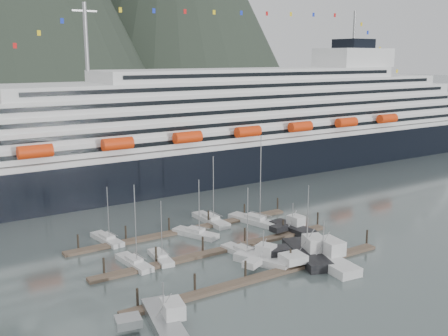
{
  "coord_description": "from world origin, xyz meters",
  "views": [
    {
      "loc": [
        -51.81,
        -70.84,
        33.91
      ],
      "look_at": [
        7.95,
        22.0,
        10.21
      ],
      "focal_mm": 42.0,
      "sensor_mm": 36.0,
      "label": 1
    }
  ],
  "objects_px": {
    "sailboat_a": "(161,258)",
    "trawler_e": "(292,228)",
    "sailboat_e": "(107,240)",
    "cruise_ship": "(227,133)",
    "trawler_d": "(306,253)",
    "trawler_a": "(163,320)",
    "trawler_b": "(263,259)",
    "sailboat_f": "(195,234)",
    "sailboat_b": "(134,263)",
    "sailboat_g": "(211,220)",
    "sailboat_d": "(255,221)",
    "trawler_c": "(322,257)",
    "sailboat_h": "(305,250)",
    "sailboat_c": "(244,253)"
  },
  "relations": [
    {
      "from": "sailboat_a",
      "to": "trawler_d",
      "type": "height_order",
      "value": "sailboat_a"
    },
    {
      "from": "cruise_ship",
      "to": "sailboat_c",
      "type": "distance_m",
      "value": 65.37
    },
    {
      "from": "sailboat_d",
      "to": "sailboat_g",
      "type": "relative_size",
      "value": 1.29
    },
    {
      "from": "sailboat_a",
      "to": "trawler_d",
      "type": "bearing_deg",
      "value": -114.57
    },
    {
      "from": "sailboat_g",
      "to": "sailboat_d",
      "type": "bearing_deg",
      "value": -126.85
    },
    {
      "from": "sailboat_c",
      "to": "cruise_ship",
      "type": "bearing_deg",
      "value": -39.1
    },
    {
      "from": "sailboat_f",
      "to": "sailboat_g",
      "type": "distance_m",
      "value": 8.95
    },
    {
      "from": "cruise_ship",
      "to": "trawler_a",
      "type": "xyz_separation_m",
      "value": [
        -55.2,
        -69.91,
        -11.18
      ]
    },
    {
      "from": "sailboat_e",
      "to": "trawler_b",
      "type": "distance_m",
      "value": 30.2
    },
    {
      "from": "sailboat_d",
      "to": "trawler_c",
      "type": "height_order",
      "value": "sailboat_d"
    },
    {
      "from": "sailboat_e",
      "to": "sailboat_g",
      "type": "bearing_deg",
      "value": -99.19
    },
    {
      "from": "sailboat_a",
      "to": "sailboat_h",
      "type": "xyz_separation_m",
      "value": [
        22.99,
        -10.46,
        0.02
      ]
    },
    {
      "from": "sailboat_b",
      "to": "trawler_e",
      "type": "relative_size",
      "value": 1.41
    },
    {
      "from": "sailboat_d",
      "to": "sailboat_e",
      "type": "distance_m",
      "value": 30.29
    },
    {
      "from": "cruise_ship",
      "to": "trawler_d",
      "type": "distance_m",
      "value": 68.07
    },
    {
      "from": "sailboat_f",
      "to": "trawler_a",
      "type": "xyz_separation_m",
      "value": [
        -20.48,
        -27.47,
        0.44
      ]
    },
    {
      "from": "sailboat_d",
      "to": "sailboat_e",
      "type": "xyz_separation_m",
      "value": [
        -29.67,
        6.1,
        -0.08
      ]
    },
    {
      "from": "cruise_ship",
      "to": "sailboat_b",
      "type": "height_order",
      "value": "cruise_ship"
    },
    {
      "from": "sailboat_e",
      "to": "trawler_b",
      "type": "xyz_separation_m",
      "value": [
        17.97,
        -24.27,
        0.44
      ]
    },
    {
      "from": "trawler_c",
      "to": "trawler_d",
      "type": "bearing_deg",
      "value": 27.2
    },
    {
      "from": "cruise_ship",
      "to": "sailboat_h",
      "type": "bearing_deg",
      "value": -110.63
    },
    {
      "from": "trawler_b",
      "to": "trawler_c",
      "type": "xyz_separation_m",
      "value": [
        8.67,
        -4.82,
        0.15
      ]
    },
    {
      "from": "sailboat_h",
      "to": "trawler_a",
      "type": "relative_size",
      "value": 1.02
    },
    {
      "from": "sailboat_b",
      "to": "trawler_a",
      "type": "height_order",
      "value": "sailboat_b"
    },
    {
      "from": "trawler_e",
      "to": "sailboat_a",
      "type": "bearing_deg",
      "value": 83.12
    },
    {
      "from": "cruise_ship",
      "to": "sailboat_d",
      "type": "height_order",
      "value": "cruise_ship"
    },
    {
      "from": "sailboat_a",
      "to": "trawler_e",
      "type": "bearing_deg",
      "value": -84.81
    },
    {
      "from": "sailboat_e",
      "to": "trawler_e",
      "type": "relative_size",
      "value": 1.09
    },
    {
      "from": "sailboat_e",
      "to": "trawler_a",
      "type": "height_order",
      "value": "sailboat_e"
    },
    {
      "from": "cruise_ship",
      "to": "trawler_b",
      "type": "height_order",
      "value": "cruise_ship"
    },
    {
      "from": "sailboat_a",
      "to": "trawler_e",
      "type": "height_order",
      "value": "sailboat_a"
    },
    {
      "from": "cruise_ship",
      "to": "sailboat_b",
      "type": "distance_m",
      "value": 71.5
    },
    {
      "from": "sailboat_g",
      "to": "trawler_e",
      "type": "relative_size",
      "value": 1.45
    },
    {
      "from": "sailboat_b",
      "to": "trawler_a",
      "type": "distance_m",
      "value": 21.07
    },
    {
      "from": "cruise_ship",
      "to": "trawler_e",
      "type": "relative_size",
      "value": 20.74
    },
    {
      "from": "sailboat_e",
      "to": "trawler_d",
      "type": "bearing_deg",
      "value": -143.6
    },
    {
      "from": "sailboat_g",
      "to": "trawler_d",
      "type": "relative_size",
      "value": 1.05
    },
    {
      "from": "sailboat_e",
      "to": "sailboat_f",
      "type": "bearing_deg",
      "value": -119.88
    },
    {
      "from": "sailboat_b",
      "to": "sailboat_d",
      "type": "relative_size",
      "value": 0.75
    },
    {
      "from": "sailboat_c",
      "to": "sailboat_f",
      "type": "bearing_deg",
      "value": 0.75
    },
    {
      "from": "sailboat_a",
      "to": "trawler_b",
      "type": "xyz_separation_m",
      "value": [
        13.51,
        -10.76,
        0.45
      ]
    },
    {
      "from": "trawler_d",
      "to": "trawler_e",
      "type": "distance_m",
      "value": 14.01
    },
    {
      "from": "cruise_ship",
      "to": "sailboat_f",
      "type": "distance_m",
      "value": 56.06
    },
    {
      "from": "sailboat_f",
      "to": "trawler_b",
      "type": "bearing_deg",
      "value": 164.31
    },
    {
      "from": "sailboat_f",
      "to": "sailboat_g",
      "type": "bearing_deg",
      "value": -74.34
    },
    {
      "from": "sailboat_e",
      "to": "trawler_c",
      "type": "xyz_separation_m",
      "value": [
        26.63,
        -29.1,
        0.59
      ]
    },
    {
      "from": "sailboat_f",
      "to": "trawler_d",
      "type": "distance_m",
      "value": 22.54
    },
    {
      "from": "trawler_e",
      "to": "trawler_a",
      "type": "bearing_deg",
      "value": 111.88
    },
    {
      "from": "trawler_c",
      "to": "sailboat_h",
      "type": "bearing_deg",
      "value": -2.8
    },
    {
      "from": "trawler_c",
      "to": "sailboat_f",
      "type": "bearing_deg",
      "value": 32.45
    }
  ]
}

